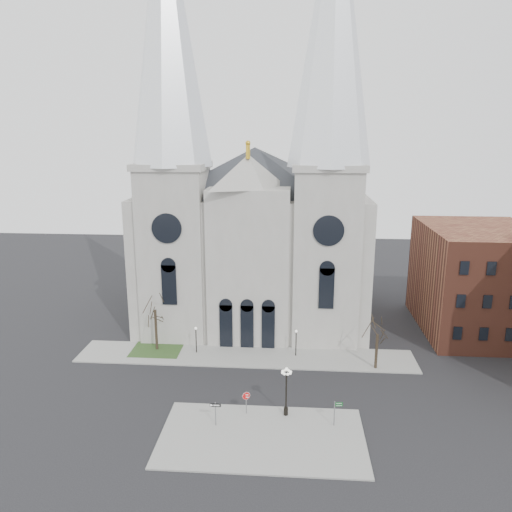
# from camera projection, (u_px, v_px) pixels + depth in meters

# --- Properties ---
(ground) EXTENTS (160.00, 160.00, 0.00)m
(ground) POSITION_uv_depth(u_px,v_px,m) (235.00, 406.00, 48.87)
(ground) COLOR black
(ground) RESTS_ON ground
(sidewalk_near) EXTENTS (18.00, 10.00, 0.14)m
(sidewalk_near) POSITION_uv_depth(u_px,v_px,m) (262.00, 437.00, 43.80)
(sidewalk_near) COLOR gray
(sidewalk_near) RESTS_ON ground
(sidewalk_far) EXTENTS (40.00, 6.00, 0.14)m
(sidewalk_far) POSITION_uv_depth(u_px,v_px,m) (245.00, 356.00, 59.49)
(sidewalk_far) COLOR gray
(sidewalk_far) RESTS_ON ground
(grass_patch) EXTENTS (6.00, 5.00, 0.18)m
(grass_patch) POSITION_uv_depth(u_px,v_px,m) (157.00, 350.00, 61.24)
(grass_patch) COLOR #26411C
(grass_patch) RESTS_ON ground
(cathedral) EXTENTS (33.00, 26.66, 54.00)m
(cathedral) POSITION_uv_depth(u_px,v_px,m) (253.00, 190.00, 66.44)
(cathedral) COLOR #9F9C94
(cathedral) RESTS_ON ground
(bg_building_brick) EXTENTS (14.00, 18.00, 14.00)m
(bg_building_brick) POSITION_uv_depth(u_px,v_px,m) (477.00, 279.00, 66.26)
(bg_building_brick) COLOR brown
(bg_building_brick) RESTS_ON ground
(tree_left) EXTENTS (3.20, 3.20, 7.50)m
(tree_left) POSITION_uv_depth(u_px,v_px,m) (155.00, 307.00, 59.89)
(tree_left) COLOR black
(tree_left) RESTS_ON ground
(tree_right) EXTENTS (3.20, 3.20, 6.00)m
(tree_right) POSITION_uv_depth(u_px,v_px,m) (378.00, 332.00, 55.40)
(tree_right) COLOR black
(tree_right) RESTS_ON ground
(ped_lamp_left) EXTENTS (0.32, 0.32, 3.26)m
(ped_lamp_left) POSITION_uv_depth(u_px,v_px,m) (196.00, 335.00, 59.85)
(ped_lamp_left) COLOR black
(ped_lamp_left) RESTS_ON sidewalk_far
(ped_lamp_right) EXTENTS (0.32, 0.32, 3.26)m
(ped_lamp_right) POSITION_uv_depth(u_px,v_px,m) (296.00, 338.00, 58.98)
(ped_lamp_right) COLOR black
(ped_lamp_right) RESTS_ON sidewalk_far
(stop_sign) EXTENTS (0.82, 0.09, 2.27)m
(stop_sign) POSITION_uv_depth(u_px,v_px,m) (246.00, 398.00, 46.96)
(stop_sign) COLOR slate
(stop_sign) RESTS_ON sidewalk_near
(globe_lamp) EXTENTS (1.31, 1.31, 4.88)m
(globe_lamp) POSITION_uv_depth(u_px,v_px,m) (286.00, 385.00, 46.37)
(globe_lamp) COLOR black
(globe_lamp) RESTS_ON sidewalk_near
(one_way_sign) EXTENTS (1.01, 0.10, 2.30)m
(one_way_sign) POSITION_uv_depth(u_px,v_px,m) (215.00, 410.00, 45.11)
(one_way_sign) COLOR slate
(one_way_sign) RESTS_ON sidewalk_near
(street_name_sign) EXTENTS (0.77, 0.16, 2.40)m
(street_name_sign) POSITION_uv_depth(u_px,v_px,m) (335.00, 411.00, 45.09)
(street_name_sign) COLOR slate
(street_name_sign) RESTS_ON sidewalk_near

